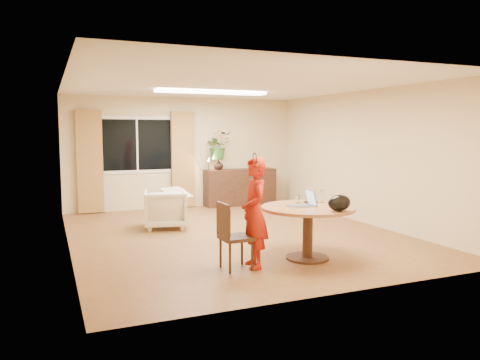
# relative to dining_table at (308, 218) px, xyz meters

# --- Properties ---
(floor) EXTENTS (6.50, 6.50, 0.00)m
(floor) POSITION_rel_dining_table_xyz_m (-0.36, 1.87, -0.59)
(floor) COLOR brown
(floor) RESTS_ON ground
(ceiling) EXTENTS (6.50, 6.50, 0.00)m
(ceiling) POSITION_rel_dining_table_xyz_m (-0.36, 1.87, 2.01)
(ceiling) COLOR white
(ceiling) RESTS_ON wall_back
(wall_back) EXTENTS (5.50, 0.00, 5.50)m
(wall_back) POSITION_rel_dining_table_xyz_m (-0.36, 5.12, 0.71)
(wall_back) COLOR #D3BD89
(wall_back) RESTS_ON floor
(wall_left) EXTENTS (0.00, 6.50, 6.50)m
(wall_left) POSITION_rel_dining_table_xyz_m (-3.11, 1.87, 0.71)
(wall_left) COLOR #D3BD89
(wall_left) RESTS_ON floor
(wall_right) EXTENTS (0.00, 6.50, 6.50)m
(wall_right) POSITION_rel_dining_table_xyz_m (2.39, 1.87, 0.71)
(wall_right) COLOR #D3BD89
(wall_right) RESTS_ON floor
(window) EXTENTS (1.70, 0.03, 1.30)m
(window) POSITION_rel_dining_table_xyz_m (-1.46, 5.10, 0.91)
(window) COLOR white
(window) RESTS_ON wall_back
(curtain_left) EXTENTS (0.55, 0.08, 2.25)m
(curtain_left) POSITION_rel_dining_table_xyz_m (-2.51, 5.02, 0.55)
(curtain_left) COLOR #976331
(curtain_left) RESTS_ON wall_back
(curtain_right) EXTENTS (0.55, 0.08, 2.25)m
(curtain_right) POSITION_rel_dining_table_xyz_m (-0.41, 5.02, 0.55)
(curtain_right) COLOR #976331
(curtain_right) RESTS_ON wall_back
(ceiling_panel) EXTENTS (2.20, 0.35, 0.05)m
(ceiling_panel) POSITION_rel_dining_table_xyz_m (-0.36, 3.07, 1.97)
(ceiling_panel) COLOR white
(ceiling_panel) RESTS_ON ceiling
(dining_table) EXTENTS (1.32, 1.32, 0.75)m
(dining_table) POSITION_rel_dining_table_xyz_m (0.00, 0.00, 0.00)
(dining_table) COLOR brown
(dining_table) RESTS_ON floor
(dining_chair) EXTENTS (0.44, 0.41, 0.89)m
(dining_chair) POSITION_rel_dining_table_xyz_m (-1.12, -0.07, -0.15)
(dining_chair) COLOR black
(dining_chair) RESTS_ON floor
(child) EXTENTS (0.58, 0.42, 1.47)m
(child) POSITION_rel_dining_table_xyz_m (-0.86, -0.08, 0.14)
(child) COLOR #BA290E
(child) RESTS_ON floor
(laptop) EXTENTS (0.39, 0.27, 0.25)m
(laptop) POSITION_rel_dining_table_xyz_m (-0.10, 0.05, 0.29)
(laptop) COLOR #B7B7BC
(laptop) RESTS_ON dining_table
(tumbler) EXTENTS (0.08, 0.08, 0.11)m
(tumbler) POSITION_rel_dining_table_xyz_m (0.03, 0.34, 0.22)
(tumbler) COLOR white
(tumbler) RESTS_ON dining_table
(wine_glass) EXTENTS (0.08, 0.08, 0.20)m
(wine_glass) POSITION_rel_dining_table_xyz_m (0.38, 0.24, 0.26)
(wine_glass) COLOR white
(wine_glass) RESTS_ON dining_table
(pot_lid) EXTENTS (0.26, 0.26, 0.04)m
(pot_lid) POSITION_rel_dining_table_xyz_m (0.23, 0.32, 0.18)
(pot_lid) COLOR white
(pot_lid) RESTS_ON dining_table
(handbag) EXTENTS (0.34, 0.20, 0.22)m
(handbag) POSITION_rel_dining_table_xyz_m (0.18, -0.49, 0.27)
(handbag) COLOR black
(handbag) RESTS_ON dining_table
(armchair) EXTENTS (0.91, 0.92, 0.71)m
(armchair) POSITION_rel_dining_table_xyz_m (-1.36, 2.89, -0.24)
(armchair) COLOR beige
(armchair) RESTS_ON floor
(throw) EXTENTS (0.60, 0.66, 0.03)m
(throw) POSITION_rel_dining_table_xyz_m (-1.15, 2.89, 0.14)
(throw) COLOR beige
(throw) RESTS_ON armchair
(sideboard) EXTENTS (1.77, 0.43, 0.89)m
(sideboard) POSITION_rel_dining_table_xyz_m (0.98, 4.88, -0.15)
(sideboard) COLOR black
(sideboard) RESTS_ON floor
(vase) EXTENTS (0.29, 0.29, 0.25)m
(vase) POSITION_rel_dining_table_xyz_m (0.42, 4.88, 0.42)
(vase) COLOR black
(vase) RESTS_ON sideboard
(bouquet) EXTENTS (0.72, 0.66, 0.66)m
(bouquet) POSITION_rel_dining_table_xyz_m (0.41, 4.88, 0.87)
(bouquet) COLOR #306C28
(bouquet) RESTS_ON vase
(book_stack) EXTENTS (0.21, 0.18, 0.08)m
(book_stack) POSITION_rel_dining_table_xyz_m (1.56, 4.88, 0.33)
(book_stack) COLOR #92674A
(book_stack) RESTS_ON sideboard
(desk_lamp) EXTENTS (0.14, 0.14, 0.32)m
(desk_lamp) POSITION_rel_dining_table_xyz_m (0.15, 4.83, 0.45)
(desk_lamp) COLOR black
(desk_lamp) RESTS_ON sideboard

